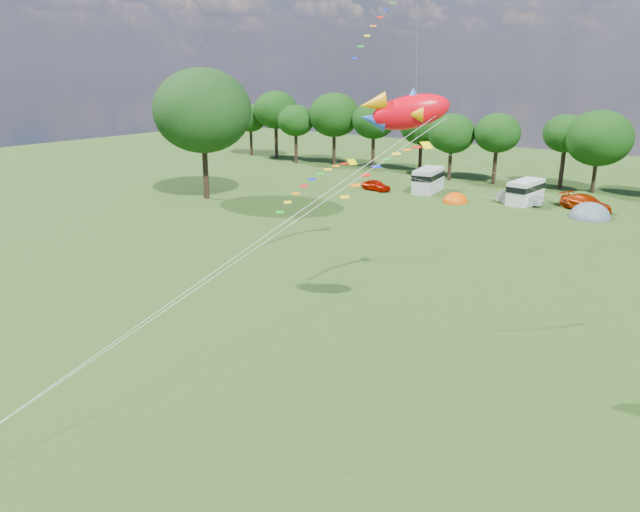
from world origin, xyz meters
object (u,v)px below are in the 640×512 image
Objects in this scene: car_b at (520,197)px; tent_orange at (455,202)px; car_c at (586,203)px; big_tree at (202,111)px; fish_kite at (403,112)px; car_a at (376,185)px; tent_greyblue at (589,217)px; campervan_b at (428,179)px; campervan_c at (526,191)px.

tent_orange is at bearing 115.04° from car_b.
car_c reaches higher than car_b.
car_c reaches higher than tent_orange.
big_tree is at bearing 142.64° from car_c.
car_a is at bearing 94.18° from fish_kite.
big_tree is 3.24× the size of tent_greyblue.
campervan_c is at bearing -98.50° from campervan_b.
campervan_b reaches higher than tent_greyblue.
campervan_c is (-5.85, -0.21, 0.52)m from car_c.
campervan_b reaches higher than car_b.
tent_greyblue is 37.70m from fish_kite.
fish_kite reaches higher than car_b.
campervan_b is (4.91, 3.00, 0.77)m from car_a.
big_tree is 40.83m from fish_kite.
big_tree is at bearing 118.91° from car_b.
fish_kite is (7.58, -37.66, 10.76)m from car_b.
tent_orange is 0.68× the size of tent_greyblue.
tent_orange is (9.84, -0.50, -0.58)m from car_a.
campervan_b is at bearing 45.82° from big_tree.
campervan_b is at bearing -48.98° from car_a.
tent_greyblue is (1.12, -2.78, -0.73)m from car_c.
campervan_c reaches higher than tent_orange.
fish_kite reaches higher than tent_greyblue.
car_c is (6.07, 1.03, 0.00)m from car_b.
fish_kite is at bearing -164.53° from campervan_b.
car_a is 21.84m from car_c.
campervan_b is 1.11× the size of campervan_c.
campervan_b reaches higher than tent_orange.
big_tree is at bearing 149.79° from car_a.
campervan_c is (27.69, 17.65, -7.75)m from big_tree.
fish_kite reaches higher than car_c.
campervan_b is at bearing 172.66° from tent_greyblue.
campervan_c is 1.21× the size of tent_greyblue.
tent_greyblue is (12.83, 1.21, -0.00)m from tent_orange.
campervan_c is (10.80, 0.27, -0.10)m from campervan_b.
car_a is at bearing 106.37° from campervan_c.
car_c is 16.67m from campervan_b.
campervan_b is (-16.65, -0.49, 0.62)m from car_c.
campervan_c is at bearing -68.65° from car_a.
campervan_b is (-10.58, 0.54, 0.63)m from car_b.
campervan_c reaches higher than tent_greyblue.
tent_greyblue reaches higher than tent_orange.
tent_greyblue is at bearing 23.52° from big_tree.
campervan_c is (0.22, 0.81, 0.52)m from car_b.
car_a is 0.85× the size of car_b.
car_c is at bearing -83.31° from campervan_c.
fish_kite is (35.04, -20.82, 2.49)m from big_tree.
car_a is 22.69m from tent_greyblue.
big_tree reaches higher than fish_kite.
car_a reaches higher than tent_orange.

